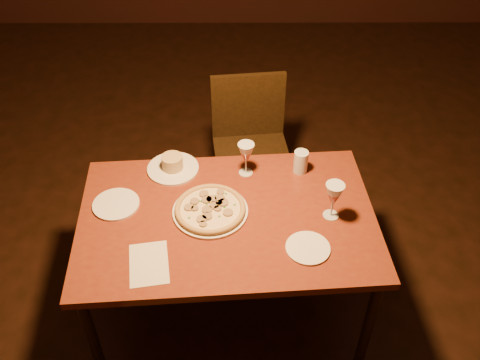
{
  "coord_description": "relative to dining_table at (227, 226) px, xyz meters",
  "views": [
    {
      "loc": [
        -0.16,
        -1.43,
        2.3
      ],
      "look_at": [
        -0.15,
        0.23,
        0.84
      ],
      "focal_mm": 40.0,
      "sensor_mm": 36.0,
      "label": 1
    }
  ],
  "objects": [
    {
      "name": "pizza_plate",
      "position": [
        -0.07,
        0.02,
        0.08
      ],
      "size": [
        0.32,
        0.32,
        0.04
      ],
      "color": "white",
      "rests_on": "dining_table"
    },
    {
      "name": "dining_table",
      "position": [
        0.0,
        0.0,
        0.0
      ],
      "size": [
        1.32,
        0.9,
        0.68
      ],
      "rotation": [
        0.0,
        0.0,
        0.07
      ],
      "color": "maroon",
      "rests_on": "floor"
    },
    {
      "name": "wine_glass_right",
      "position": [
        0.44,
        0.0,
        0.15
      ],
      "size": [
        0.08,
        0.08,
        0.18
      ],
      "primitive_type": null,
      "color": "#AE4B48",
      "rests_on": "dining_table"
    },
    {
      "name": "water_tumbler",
      "position": [
        0.34,
        0.3,
        0.12
      ],
      "size": [
        0.07,
        0.07,
        0.11
      ],
      "primitive_type": "cylinder",
      "color": "silver",
      "rests_on": "dining_table"
    },
    {
      "name": "wine_glass_far",
      "position": [
        0.08,
        0.28,
        0.14
      ],
      "size": [
        0.08,
        0.08,
        0.17
      ],
      "primitive_type": null,
      "color": "#AE4B48",
      "rests_on": "dining_table"
    },
    {
      "name": "floor",
      "position": [
        0.2,
        -0.18,
        -0.62
      ],
      "size": [
        7.0,
        7.0,
        0.0
      ],
      "primitive_type": "plane",
      "color": "black",
      "rests_on": "ground"
    },
    {
      "name": "ramekin_saucer",
      "position": [
        -0.26,
        0.31,
        0.08
      ],
      "size": [
        0.24,
        0.24,
        0.08
      ],
      "color": "white",
      "rests_on": "dining_table"
    },
    {
      "name": "side_plate_left",
      "position": [
        -0.49,
        0.07,
        0.07
      ],
      "size": [
        0.2,
        0.2,
        0.01
      ],
      "primitive_type": "cylinder",
      "color": "white",
      "rests_on": "dining_table"
    },
    {
      "name": "chair_far",
      "position": [
        0.12,
        0.77,
        -0.14
      ],
      "size": [
        0.45,
        0.45,
        0.85
      ],
      "rotation": [
        0.0,
        0.0,
        0.11
      ],
      "color": "black",
      "rests_on": "floor"
    },
    {
      "name": "side_plate_near",
      "position": [
        0.33,
        -0.18,
        0.06
      ],
      "size": [
        0.18,
        0.18,
        0.01
      ],
      "primitive_type": "cylinder",
      "color": "white",
      "rests_on": "dining_table"
    },
    {
      "name": "menu_card",
      "position": [
        -0.3,
        -0.26,
        0.06
      ],
      "size": [
        0.18,
        0.24,
        0.0
      ],
      "primitive_type": "cube",
      "rotation": [
        0.0,
        0.0,
        0.16
      ],
      "color": "beige",
      "rests_on": "dining_table"
    }
  ]
}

